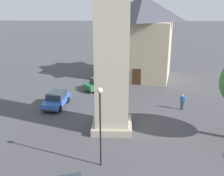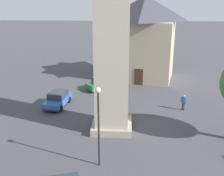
% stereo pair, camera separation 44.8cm
% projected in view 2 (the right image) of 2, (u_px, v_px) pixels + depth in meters
% --- Properties ---
extents(ground_plane, '(200.00, 200.00, 0.00)m').
position_uv_depth(ground_plane, '(112.00, 128.00, 24.13)').
color(ground_plane, '#424247').
extents(car_silver_kerb, '(3.85, 4.30, 1.53)m').
position_uv_depth(car_silver_kerb, '(103.00, 83.00, 33.78)').
color(car_silver_kerb, '#236B38').
rests_on(car_silver_kerb, ground).
extents(car_red_corner, '(4.32, 2.25, 1.53)m').
position_uv_depth(car_red_corner, '(58.00, 99.00, 28.74)').
color(car_red_corner, '#2D5BB7').
rests_on(car_red_corner, ground).
extents(pedestrian, '(0.39, 0.48, 1.69)m').
position_uv_depth(pedestrian, '(184.00, 101.00, 27.62)').
color(pedestrian, '#2D3351').
rests_on(pedestrian, ground).
extents(building_shop_left, '(8.80, 9.29, 10.92)m').
position_uv_depth(building_shop_left, '(144.00, 37.00, 37.01)').
color(building_shop_left, tan).
rests_on(building_shop_left, ground).
extents(lamp_post, '(0.36, 0.36, 5.59)m').
position_uv_depth(lamp_post, '(98.00, 116.00, 17.82)').
color(lamp_post, black).
rests_on(lamp_post, ground).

